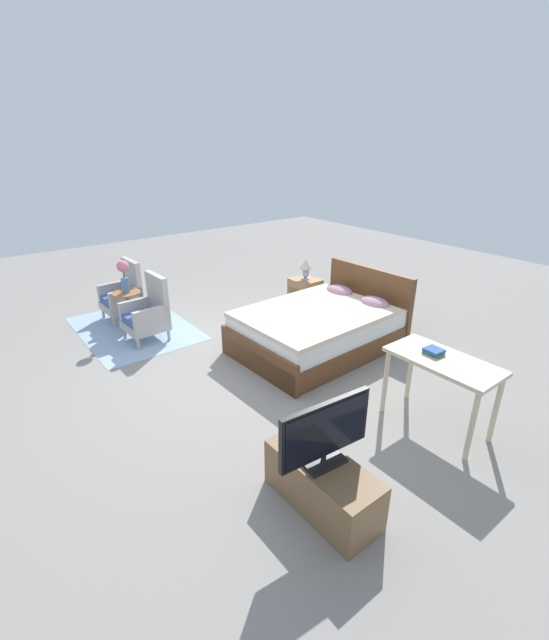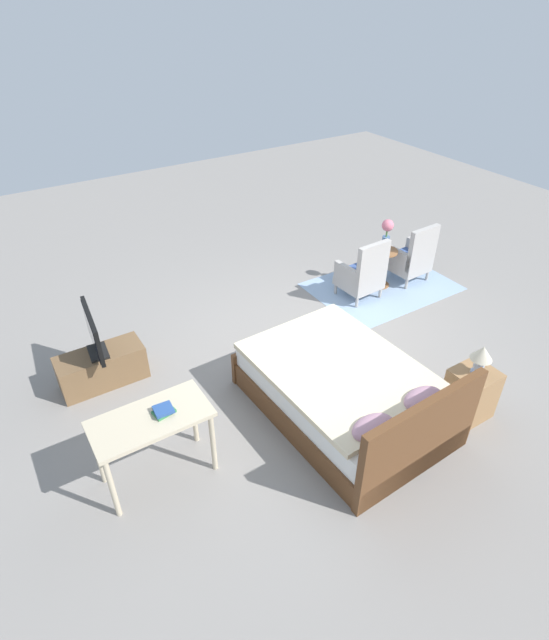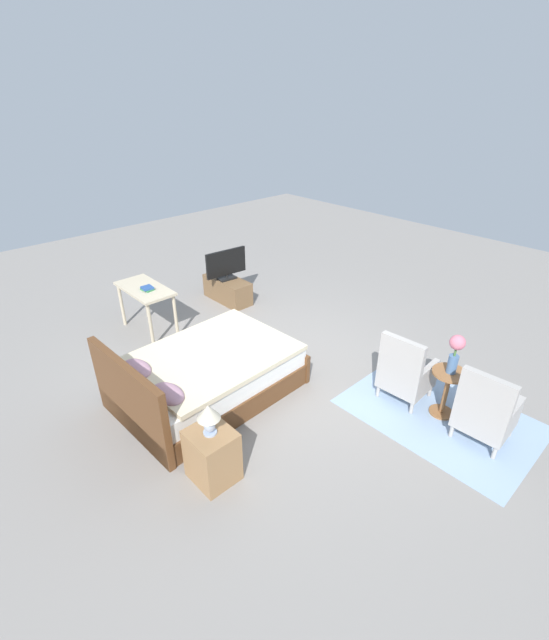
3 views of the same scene
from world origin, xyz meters
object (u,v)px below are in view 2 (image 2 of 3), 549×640
side_table (383,264)px  table_lamp (482,356)px  nightstand (470,393)px  tv_stand (102,367)px  vanity_desk (152,427)px  bed (346,393)px  armchair_by_window_right (363,275)px  flower_vase (387,232)px  armchair_by_window_left (412,258)px  book_stack (164,410)px  tv_flatscreen (93,333)px

side_table → table_lamp: bearing=67.1°
nightstand → tv_stand: size_ratio=0.60×
vanity_desk → bed: bearing=171.4°
armchair_by_window_right → side_table: 0.49m
flower_vase → vanity_desk: 4.44m
side_table → armchair_by_window_right: bearing=12.7°
armchair_by_window_left → bed: bearing=33.0°
book_stack → armchair_by_window_left: bearing=-162.2°
tv_stand → book_stack: book_stack is taller
vanity_desk → tv_stand: bearing=-88.1°
side_table → flower_vase: bearing=0.0°
flower_vase → armchair_by_window_left: bearing=167.4°
side_table → tv_stand: side_table is taller
tv_stand → book_stack: (-0.18, 1.61, 0.57)m
table_lamp → book_stack: size_ratio=1.66×
side_table → book_stack: (4.03, 1.56, 0.41)m
bed → armchair_by_window_right: bed is taller
armchair_by_window_left → side_table: (0.49, -0.11, -0.01)m
table_lamp → tv_stand: 4.11m
armchair_by_window_left → tv_stand: size_ratio=0.96×
nightstand → vanity_desk: size_ratio=0.55×
bed → nightstand: bearing=148.0°
tv_stand → bed: bearing=137.0°
armchair_by_window_left → side_table: size_ratio=1.55×
armchair_by_window_left → table_lamp: bearing=57.3°
side_table → tv_stand: 4.21m
vanity_desk → book_stack: 0.19m
nightstand → flower_vase: bearing=-112.9°
bed → vanity_desk: (1.97, -0.30, 0.34)m
tv_flatscreen → book_stack: (-0.18, 1.61, 0.08)m
flower_vase → nightstand: size_ratio=0.84×
side_table → flower_vase: 0.51m
tv_stand → book_stack: size_ratio=4.83×
bed → armchair_by_window_right: 2.43m
tv_flatscreen → bed: bearing=137.0°
armchair_by_window_left → armchair_by_window_right: 0.97m
bed → vanity_desk: 2.02m
armchair_by_window_right → vanity_desk: armchair_by_window_right is taller
bed → book_stack: size_ratio=11.06×
nightstand → bed: bearing=-32.0°
bed → armchair_by_window_left: (-2.67, -1.74, 0.08)m
flower_vase → vanity_desk: size_ratio=0.46×
armchair_by_window_right → tv_flatscreen: size_ratio=1.17×
flower_vase → nightstand: flower_vase is taller
tv_flatscreen → vanity_desk: bearing=92.0°
armchair_by_window_left → armchair_by_window_right: bearing=-0.0°
bed → flower_vase: size_ratio=4.61×
book_stack → bed: bearing=171.3°
side_table → vanity_desk: size_ratio=0.57×
table_lamp → vanity_desk: size_ratio=0.32×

